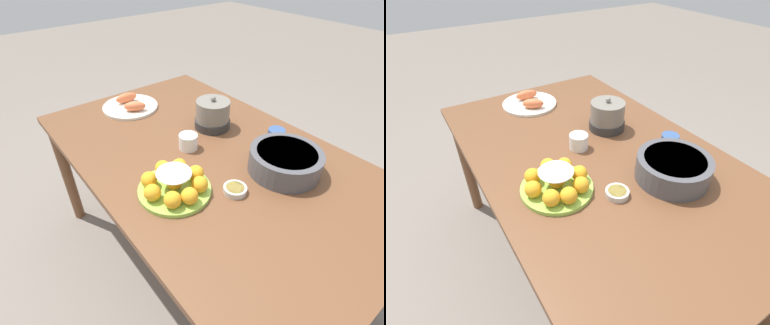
{
  "view_description": "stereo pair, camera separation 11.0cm",
  "coord_description": "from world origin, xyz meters",
  "views": [
    {
      "loc": [
        0.78,
        -0.7,
        1.46
      ],
      "look_at": [
        0.06,
        -0.12,
        0.76
      ],
      "focal_mm": 28.0,
      "sensor_mm": 36.0,
      "label": 1
    },
    {
      "loc": [
        0.85,
        -0.61,
        1.46
      ],
      "look_at": [
        0.06,
        -0.12,
        0.76
      ],
      "focal_mm": 28.0,
      "sensor_mm": 36.0,
      "label": 2
    }
  ],
  "objects": [
    {
      "name": "cake_plate",
      "position": [
        0.11,
        -0.25,
        0.75
      ],
      "size": [
        0.27,
        0.27,
        0.1
      ],
      "color": "#99CC4C",
      "rests_on": "dining_table"
    },
    {
      "name": "ground_plane",
      "position": [
        0.0,
        0.0,
        0.0
      ],
      "size": [
        12.0,
        12.0,
        0.0
      ],
      "primitive_type": "plane",
      "color": "slate"
    },
    {
      "name": "cup_near",
      "position": [
        -0.08,
        -0.04,
        0.75
      ],
      "size": [
        0.08,
        0.08,
        0.07
      ],
      "color": "white",
      "rests_on": "dining_table"
    },
    {
      "name": "cup_far",
      "position": [
        0.12,
        0.3,
        0.75
      ],
      "size": [
        0.07,
        0.07,
        0.06
      ],
      "color": "#38568E",
      "rests_on": "dining_table"
    },
    {
      "name": "dining_table",
      "position": [
        0.0,
        0.0,
        0.64
      ],
      "size": [
        1.57,
        0.96,
        0.72
      ],
      "color": "brown",
      "rests_on": "ground_plane"
    },
    {
      "name": "warming_pot",
      "position": [
        -0.15,
        0.16,
        0.78
      ],
      "size": [
        0.17,
        0.17,
        0.16
      ],
      "color": "#2D2D2D",
      "rests_on": "dining_table"
    },
    {
      "name": "seafood_platter",
      "position": [
        -0.57,
        -0.05,
        0.73
      ],
      "size": [
        0.29,
        0.29,
        0.07
      ],
      "color": "silver",
      "rests_on": "dining_table"
    },
    {
      "name": "serving_bowl",
      "position": [
        0.28,
        0.16,
        0.76
      ],
      "size": [
        0.28,
        0.28,
        0.09
      ],
      "color": "#4C4C51",
      "rests_on": "dining_table"
    },
    {
      "name": "sauce_bowl",
      "position": [
        0.25,
        -0.08,
        0.73
      ],
      "size": [
        0.09,
        0.09,
        0.02
      ],
      "color": "beige",
      "rests_on": "dining_table"
    }
  ]
}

